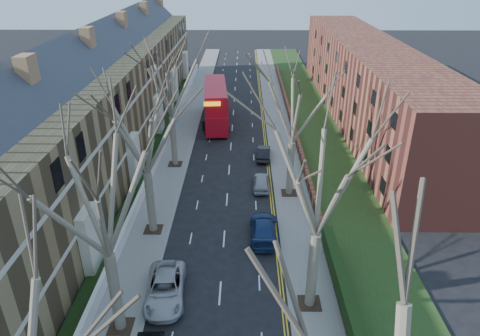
{
  "coord_description": "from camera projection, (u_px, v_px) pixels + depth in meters",
  "views": [
    {
      "loc": [
        1.53,
        -12.36,
        19.75
      ],
      "look_at": [
        1.18,
        21.68,
        2.84
      ],
      "focal_mm": 32.0,
      "sensor_mm": 36.0,
      "label": 1
    }
  ],
  "objects": [
    {
      "name": "tree_left_mid",
      "position": [
        97.0,
        187.0,
        21.05
      ],
      "size": [
        10.5,
        10.5,
        14.71
      ],
      "color": "#6D604E",
      "rests_on": "ground"
    },
    {
      "name": "tree_left_dist",
      "position": [
        169.0,
        75.0,
        40.75
      ],
      "size": [
        10.5,
        10.5,
        14.71
      ],
      "color": "#6D604E",
      "rests_on": "ground"
    },
    {
      "name": "flats_right",
      "position": [
        366.0,
        82.0,
        56.0
      ],
      "size": [
        13.97,
        54.0,
        10.0
      ],
      "color": "brown",
      "rests_on": "ground"
    },
    {
      "name": "double_decker_bus",
      "position": [
        216.0,
        105.0,
        55.22
      ],
      "size": [
        3.73,
        12.23,
        5.0
      ],
      "rotation": [
        0.0,
        0.0,
        3.22
      ],
      "color": "red",
      "rests_on": "ground"
    },
    {
      "name": "car_right_far",
      "position": [
        264.0,
        153.0,
        46.22
      ],
      "size": [
        1.67,
        4.0,
        1.29
      ],
      "primitive_type": "imported",
      "rotation": [
        0.0,
        0.0,
        3.06
      ],
      "color": "black",
      "rests_on": "ground"
    },
    {
      "name": "pavement_left",
      "position": [
        186.0,
        127.0,
        54.83
      ],
      "size": [
        3.0,
        102.0,
        0.12
      ],
      "primitive_type": "cube",
      "color": "slate",
      "rests_on": "ground"
    },
    {
      "name": "terrace_left",
      "position": [
        101.0,
        106.0,
        45.3
      ],
      "size": [
        9.7,
        78.0,
        13.6
      ],
      "color": "olive",
      "rests_on": "ground"
    },
    {
      "name": "car_right_near",
      "position": [
        263.0,
        228.0,
        33.26
      ],
      "size": [
        2.14,
        5.11,
        1.47
      ],
      "primitive_type": "imported",
      "rotation": [
        0.0,
        0.0,
        3.13
      ],
      "color": "navy",
      "rests_on": "ground"
    },
    {
      "name": "tree_left_far",
      "position": [
        142.0,
        122.0,
        30.14
      ],
      "size": [
        10.15,
        10.15,
        14.22
      ],
      "color": "#6D604E",
      "rests_on": "ground"
    },
    {
      "name": "tree_right_mid",
      "position": [
        322.0,
        170.0,
        22.73
      ],
      "size": [
        10.5,
        10.5,
        14.71
      ],
      "color": "#6D604E",
      "rests_on": "ground"
    },
    {
      "name": "pavement_right",
      "position": [
        279.0,
        128.0,
        54.72
      ],
      "size": [
        3.0,
        102.0,
        0.12
      ],
      "primitive_type": "cube",
      "color": "slate",
      "rests_on": "ground"
    },
    {
      "name": "grass_verge_right",
      "position": [
        314.0,
        127.0,
        54.63
      ],
      "size": [
        6.0,
        102.0,
        0.06
      ],
      "color": "#203714",
      "rests_on": "ground"
    },
    {
      "name": "tree_right_far",
      "position": [
        295.0,
        97.0,
        35.41
      ],
      "size": [
        10.15,
        10.15,
        14.22
      ],
      "color": "#6D604E",
      "rests_on": "ground"
    },
    {
      "name": "car_left_far",
      "position": [
        165.0,
        289.0,
        27.26
      ],
      "size": [
        2.79,
        5.39,
        1.45
      ],
      "primitive_type": "imported",
      "rotation": [
        0.0,
        0.0,
        0.07
      ],
      "color": "#ADACB2",
      "rests_on": "ground"
    },
    {
      "name": "front_wall_left",
      "position": [
        161.0,
        148.0,
        47.43
      ],
      "size": [
        0.3,
        78.0,
        1.0
      ],
      "color": "white",
      "rests_on": "ground"
    },
    {
      "name": "car_right_mid",
      "position": [
        261.0,
        182.0,
        40.32
      ],
      "size": [
        1.7,
        3.89,
        1.3
      ],
      "primitive_type": "imported",
      "rotation": [
        0.0,
        0.0,
        3.1
      ],
      "color": "#A0A1A8",
      "rests_on": "ground"
    }
  ]
}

